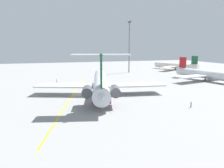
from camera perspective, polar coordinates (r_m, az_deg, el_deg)
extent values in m
plane|color=gray|center=(74.54, -8.90, -2.74)|extent=(300.81, 300.81, 0.00)
cylinder|color=silver|center=(73.36, -2.97, 0.20)|extent=(42.83, 15.27, 4.59)
cone|color=silver|center=(94.65, -3.10, 2.36)|extent=(5.74, 5.47, 4.41)
cone|color=silver|center=(52.15, -2.74, -3.26)|extent=(7.46, 5.46, 3.90)
cube|color=#7A197F|center=(73.53, -2.96, -0.59)|extent=(41.92, 15.12, 1.01)
cube|color=silver|center=(75.28, -12.04, -0.37)|extent=(13.44, 20.44, 0.46)
cube|color=silver|center=(75.47, 6.07, -0.19)|extent=(9.94, 19.99, 0.46)
cylinder|color=#515156|center=(58.79, -6.44, -1.89)|extent=(6.23, 4.02, 2.66)
cube|color=silver|center=(58.75, -5.66, -1.89)|extent=(3.70, 2.28, 0.55)
cylinder|color=#515156|center=(58.87, 0.77, -1.82)|extent=(6.23, 4.02, 2.66)
cube|color=silver|center=(58.81, -0.01, -1.83)|extent=(3.70, 2.28, 0.55)
cube|color=#195133|center=(54.00, -2.83, 3.59)|extent=(6.13, 2.01, 8.13)
cube|color=silver|center=(53.33, -6.86, 7.48)|extent=(5.85, 7.56, 0.32)
cube|color=silver|center=(53.42, 1.13, 7.55)|extent=(5.85, 7.56, 0.32)
cylinder|color=black|center=(86.68, -3.05, 0.28)|extent=(0.51, 0.51, 3.48)
cylinder|color=black|center=(72.38, -5.86, -1.64)|extent=(0.51, 0.51, 3.48)
cylinder|color=black|center=(72.45, -0.04, -1.58)|extent=(0.51, 0.51, 3.48)
cylinder|color=silver|center=(157.27, 16.07, 4.59)|extent=(29.30, 17.83, 3.73)
cone|color=silver|center=(165.15, 11.29, 5.01)|extent=(4.35, 4.55, 3.54)
cube|color=silver|center=(149.47, 14.43, 4.27)|extent=(11.43, 15.11, 0.45)
cube|color=silver|center=(165.25, 17.54, 4.62)|extent=(11.43, 15.11, 0.45)
cube|color=#195133|center=(151.21, 20.58, 5.84)|extent=(3.77, 2.23, 5.08)
cylinder|color=black|center=(157.41, 16.04, 4.00)|extent=(0.45, 0.45, 2.51)
cylinder|color=silver|center=(112.05, 23.01, 2.35)|extent=(33.11, 10.76, 3.95)
cube|color=silver|center=(119.81, 25.74, 2.40)|extent=(8.77, 15.94, 0.47)
cube|color=silver|center=(104.69, 19.85, 1.86)|extent=(8.77, 15.94, 0.47)
cube|color=#B2191E|center=(120.48, 17.83, 5.35)|extent=(4.29, 1.29, 5.38)
cylinder|color=black|center=(112.26, 22.95, 1.48)|extent=(0.47, 0.47, 2.66)
cylinder|color=black|center=(99.83, -14.07, 0.49)|extent=(0.11, 0.11, 0.85)
cylinder|color=black|center=(99.70, -14.11, 0.48)|extent=(0.11, 0.11, 0.85)
cylinder|color=yellow|center=(99.65, -14.11, 0.92)|extent=(0.29, 0.29, 0.67)
sphere|color=brown|center=(99.58, -14.12, 1.18)|extent=(0.27, 0.27, 0.27)
cylinder|color=yellow|center=(99.81, -14.06, 0.95)|extent=(0.08, 0.08, 0.57)
cylinder|color=yellow|center=(99.48, -14.16, 0.92)|extent=(0.08, 0.08, 0.57)
cylinder|color=black|center=(61.92, 19.67, -5.40)|extent=(0.10, 0.10, 0.79)
cylinder|color=black|center=(61.83, 19.76, -5.43)|extent=(0.10, 0.10, 0.79)
cylinder|color=gray|center=(61.70, 19.75, -4.78)|extent=(0.27, 0.27, 0.63)
sphere|color=tan|center=(61.59, 19.78, -4.38)|extent=(0.25, 0.25, 0.25)
cylinder|color=gray|center=(61.81, 19.64, -4.72)|extent=(0.07, 0.07, 0.53)
cylinder|color=gray|center=(61.57, 19.87, -4.79)|extent=(0.07, 0.07, 0.53)
cone|color=#EA590F|center=(100.77, -17.01, 0.36)|extent=(0.40, 0.40, 0.55)
cube|color=gold|center=(72.25, -10.30, -3.18)|extent=(72.40, 21.10, 0.01)
cylinder|color=slate|center=(135.61, 4.47, 9.28)|extent=(0.70, 0.70, 29.84)
cube|color=#424244|center=(136.36, 4.55, 15.77)|extent=(4.00, 0.60, 0.60)
cube|color=#2D2D30|center=(137.71, 4.30, 15.57)|extent=(0.70, 0.50, 0.44)
cube|color=#2D2D30|center=(134.95, 4.81, 15.68)|extent=(0.70, 0.50, 0.44)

